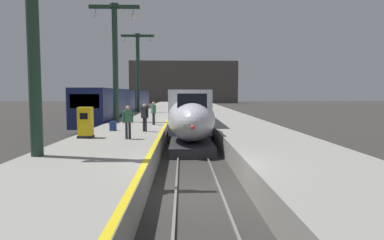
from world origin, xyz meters
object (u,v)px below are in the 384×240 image
object	(u,v)px
regional_train_adjacent	(124,103)
passenger_far_waiting	(128,120)
station_column_near	(33,2)
station_column_far	(138,65)
highspeed_train_main	(186,102)
passenger_mid_platform	(154,111)
rolling_suitcase	(113,126)
ticket_machine_yellow	(86,124)
passenger_near_edge	(145,115)
station_column_mid	(115,52)

from	to	relation	value
regional_train_adjacent	passenger_far_waiting	size ratio (longest dim) A/B	21.66
station_column_near	station_column_far	size ratio (longest dim) A/B	0.96
highspeed_train_main	passenger_mid_platform	xyz separation A→B (m)	(-2.62, -28.81, 0.07)
highspeed_train_main	rolling_suitcase	distance (m)	32.98
rolling_suitcase	highspeed_train_main	bearing A→B (deg)	81.62
passenger_far_waiting	ticket_machine_yellow	distance (m)	2.35
regional_train_adjacent	station_column_far	distance (m)	5.89
passenger_mid_platform	rolling_suitcase	bearing A→B (deg)	-119.85
highspeed_train_main	rolling_suitcase	xyz separation A→B (m)	(-4.81, -32.63, -0.62)
station_column_near	passenger_near_edge	size ratio (longest dim) A/B	5.39
passenger_mid_platform	rolling_suitcase	size ratio (longest dim) A/B	1.72
passenger_near_edge	ticket_machine_yellow	xyz separation A→B (m)	(-2.76, -2.75, -0.25)
highspeed_train_main	station_column_far	distance (m)	14.11
passenger_near_edge	rolling_suitcase	bearing A→B (deg)	165.20
station_column_far	ticket_machine_yellow	distance (m)	24.51
station_column_near	passenger_near_edge	world-z (taller)	station_column_near
passenger_far_waiting	ticket_machine_yellow	size ratio (longest dim) A/B	1.06
regional_train_adjacent	station_column_far	world-z (taller)	station_column_far
passenger_near_edge	passenger_far_waiting	world-z (taller)	same
ticket_machine_yellow	highspeed_train_main	bearing A→B (deg)	81.21
station_column_mid	ticket_machine_yellow	distance (m)	11.12
passenger_far_waiting	regional_train_adjacent	bearing A→B (deg)	99.96
passenger_mid_platform	highspeed_train_main	bearing A→B (deg)	84.81
rolling_suitcase	station_column_far	bearing A→B (deg)	93.02
highspeed_train_main	passenger_far_waiting	bearing A→B (deg)	-95.13
station_column_mid	passenger_mid_platform	xyz separation A→B (m)	(3.28, -2.88, -4.65)
highspeed_train_main	regional_train_adjacent	distance (m)	12.06
station_column_mid	ticket_machine_yellow	world-z (taller)	station_column_mid
highspeed_train_main	station_column_far	size ratio (longest dim) A/B	7.95
highspeed_train_main	station_column_mid	bearing A→B (deg)	-102.82
highspeed_train_main	station_column_far	xyz separation A→B (m)	(-5.90, -11.90, 4.75)
station_column_near	passenger_near_edge	bearing A→B (deg)	68.69
passenger_far_waiting	rolling_suitcase	distance (m)	4.16
passenger_near_edge	regional_train_adjacent	bearing A→B (deg)	102.37
passenger_far_waiting	rolling_suitcase	size ratio (longest dim) A/B	1.72
passenger_mid_platform	station_column_near	bearing A→B (deg)	-104.84
station_column_far	station_column_near	bearing A→B (deg)	-89.89
passenger_mid_platform	ticket_machine_yellow	distance (m)	7.68
regional_train_adjacent	rolling_suitcase	distance (m)	23.93
station_column_near	passenger_near_edge	distance (m)	9.58
rolling_suitcase	passenger_near_edge	bearing A→B (deg)	-14.80
rolling_suitcase	ticket_machine_yellow	xyz separation A→B (m)	(-0.74, -3.28, 0.44)
regional_train_adjacent	ticket_machine_yellow	bearing A→B (deg)	-84.60
passenger_far_waiting	passenger_mid_platform	bearing A→B (deg)	85.08
regional_train_adjacent	passenger_near_edge	size ratio (longest dim) A/B	21.66
station_column_far	passenger_mid_platform	bearing A→B (deg)	-79.02
passenger_mid_platform	passenger_far_waiting	distance (m)	7.64
regional_train_adjacent	highspeed_train_main	bearing A→B (deg)	47.80
regional_train_adjacent	station_column_far	xyz separation A→B (m)	(2.20, -2.97, 4.59)
regional_train_adjacent	passenger_near_edge	xyz separation A→B (m)	(5.31, -24.23, -0.09)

